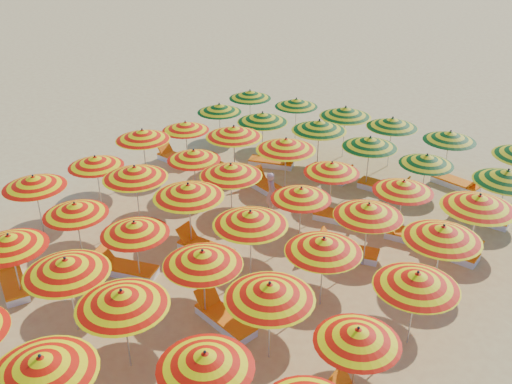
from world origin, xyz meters
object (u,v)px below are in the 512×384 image
umbrella_17 (358,335)px  lounger_7 (205,248)px  umbrella_36 (219,108)px  umbrella_40 (427,160)px  lounger_15 (273,162)px  beachgoer_a (271,193)px  umbrella_27 (301,193)px  umbrella_12 (34,182)px  umbrella_45 (392,123)px  lounger_8 (347,251)px  umbrella_43 (296,103)px  umbrella_13 (75,209)px  lounger_11 (268,187)px  lounger_18 (479,216)px  lounger_4 (125,268)px  umbrella_7 (9,241)px  umbrella_18 (95,161)px  umbrella_9 (122,299)px  lounger_12 (342,217)px  umbrella_28 (369,210)px  lounger_17 (384,187)px  lounger_5 (224,318)px  umbrella_8 (66,266)px  umbrella_26 (231,170)px  lounger_13 (413,236)px  umbrella_38 (319,125)px  umbrella_20 (188,190)px  umbrella_31 (234,132)px  umbrella_3 (42,365)px  umbrella_35 (479,202)px  umbrella_46 (450,136)px  lounger_2 (13,282)px  lounger_10 (225,172)px  umbrella_19 (135,172)px  umbrella_24 (143,135)px  umbrella_42 (250,94)px  umbrella_23 (417,280)px  umbrella_29 (443,233)px  umbrella_37 (262,117)px  umbrella_10 (205,360)px  umbrella_25 (194,155)px  lounger_16 (330,173)px  lounger_14 (450,251)px  lounger_19 (457,183)px  umbrella_32 (286,144)px  umbrella_15 (203,258)px  umbrella_44 (346,112)px  umbrella_39 (370,142)px  umbrella_16 (270,291)px  umbrella_41 (507,176)px

umbrella_17 → lounger_7: (-6.03, 2.24, -1.48)m
umbrella_36 → lounger_7: umbrella_36 is taller
umbrella_40 → lounger_7: umbrella_40 is taller
lounger_15 → beachgoer_a: size_ratio=1.26×
umbrella_27 → umbrella_12: bearing=-147.3°
umbrella_45 → lounger_8: bearing=-74.8°
lounger_8 → umbrella_43: bearing=-63.5°
umbrella_13 → lounger_11: umbrella_13 is taller
lounger_18 → lounger_4: bearing=49.3°
umbrella_7 → umbrella_18: 4.96m
umbrella_9 → lounger_12: size_ratio=1.16×
umbrella_28 → umbrella_40: bearing=91.4°
lounger_8 → beachgoer_a: 3.37m
lounger_17 → lounger_18: (3.36, -0.07, 0.00)m
umbrella_40 → lounger_5: (-1.44, -8.66, -1.50)m
umbrella_8 → umbrella_26: (-0.27, 6.25, -0.03)m
umbrella_8 → lounger_13: size_ratio=1.34×
umbrella_28 → umbrella_38: (-4.24, 4.44, 0.11)m
lounger_18 → umbrella_20: bearing=44.2°
umbrella_40 → umbrella_18: bearing=-142.2°
umbrella_31 → lounger_12: 4.99m
umbrella_3 → umbrella_35: umbrella_35 is taller
umbrella_45 → umbrella_46: bearing=2.4°
lounger_2 → lounger_10: (0.16, 8.68, 0.00)m
umbrella_19 → umbrella_35: bearing=25.4°
umbrella_12 → umbrella_31: 6.91m
umbrella_24 → umbrella_40: umbrella_24 is taller
umbrella_43 → umbrella_42: bearing=-171.1°
umbrella_23 → lounger_18: umbrella_23 is taller
umbrella_29 → umbrella_37: 9.52m
umbrella_10 → umbrella_25: (-6.57, 6.90, -0.05)m
lounger_13 → lounger_16: (-4.24, 2.31, 0.00)m
umbrella_19 → umbrella_13: bearing=-87.0°
umbrella_26 → lounger_16: size_ratio=1.40×
umbrella_13 → lounger_4: (1.48, 0.29, -1.52)m
lounger_14 → lounger_19: size_ratio=0.96×
umbrella_19 → umbrella_28: umbrella_19 is taller
umbrella_32 → beachgoer_a: umbrella_32 is taller
umbrella_15 → umbrella_36: (-6.72, 8.59, -0.11)m
umbrella_44 → lounger_18: umbrella_44 is taller
umbrella_39 → lounger_17: size_ratio=1.27×
umbrella_16 → umbrella_41: bearing=74.5°
umbrella_20 → umbrella_16: bearing=-27.4°
umbrella_32 → umbrella_46: umbrella_32 is taller
umbrella_29 → umbrella_37: bearing=154.3°
umbrella_35 → lounger_18: (-0.46, 2.47, -1.75)m
umbrella_18 → umbrella_41: size_ratio=1.03×
umbrella_10 → lounger_18: bearing=81.5°
umbrella_24 → umbrella_36: bearing=88.7°
umbrella_40 → lounger_11: size_ratio=1.17×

